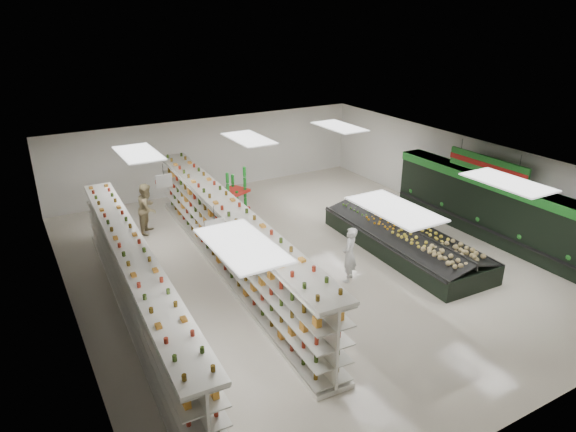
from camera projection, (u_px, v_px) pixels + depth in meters
floor at (305, 260)px, 16.60m from camera, size 16.00×16.00×0.00m
ceiling at (307, 165)px, 15.38m from camera, size 14.00×16.00×0.02m
wall_back at (210, 154)px, 22.41m from camera, size 14.00×0.02×3.20m
wall_front at (530, 355)px, 9.57m from camera, size 14.00×0.02×3.20m
wall_left at (67, 267)px, 12.77m from camera, size 0.02×16.00×3.20m
wall_right at (465, 179)px, 19.20m from camera, size 0.02×16.00×3.20m
produce_wall_case at (487, 203)px, 17.92m from camera, size 0.93×8.00×2.20m
aisle_sign_near at (215, 227)px, 12.20m from camera, size 0.52×0.06×0.75m
aisle_sign_far at (164, 181)px, 15.41m from camera, size 0.52×0.06×0.75m
hortifruti_banner at (488, 165)px, 17.25m from camera, size 0.12×3.20×0.95m
gondola_left at (137, 287)px, 13.24m from camera, size 1.34×11.43×1.98m
gondola_center at (229, 241)px, 15.63m from camera, size 1.57×12.50×2.16m
produce_island at (404, 239)px, 17.08m from camera, size 2.53×6.44×0.95m
soda_endcap at (231, 194)px, 19.93m from camera, size 1.59×1.36×1.71m
shopper_main at (349, 255)px, 15.07m from camera, size 0.74×0.71×1.70m
shopper_background at (148, 208)px, 18.33m from camera, size 0.96×1.05×1.84m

